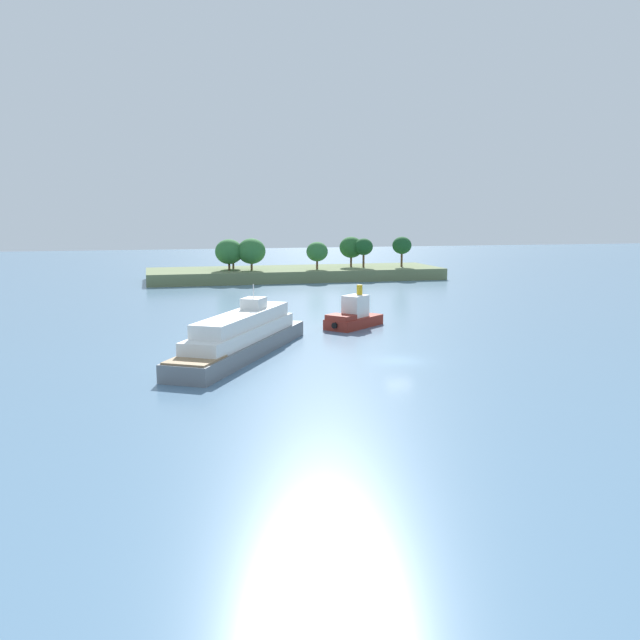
{
  "coord_description": "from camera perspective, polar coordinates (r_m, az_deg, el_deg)",
  "views": [
    {
      "loc": [
        -22.53,
        -59.05,
        13.85
      ],
      "look_at": [
        -3.16,
        18.09,
        1.2
      ],
      "focal_mm": 38.37,
      "sensor_mm": 36.0,
      "label": 1
    }
  ],
  "objects": [
    {
      "name": "white_riverboat",
      "position": [
        66.77,
        -6.51,
        -1.41
      ],
      "size": [
        16.5,
        23.58,
        6.67
      ],
      "color": "slate",
      "rests_on": "ground"
    },
    {
      "name": "ground_plane",
      "position": [
        64.7,
        6.64,
        -3.38
      ],
      "size": [
        400.0,
        400.0,
        0.0
      ],
      "primitive_type": "plane",
      "color": "slate"
    },
    {
      "name": "tugboat",
      "position": [
        82.67,
        2.8,
        0.29
      ],
      "size": [
        8.42,
        7.87,
        5.04
      ],
      "color": "maroon",
      "rests_on": "ground"
    },
    {
      "name": "treeline_island",
      "position": [
        141.06,
        -2.12,
        4.3
      ],
      "size": [
        59.89,
        17.7,
        8.63
      ],
      "color": "#66754C",
      "rests_on": "ground"
    }
  ]
}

